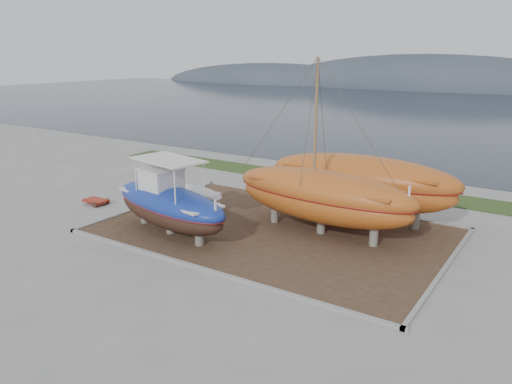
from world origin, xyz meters
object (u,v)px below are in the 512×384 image
Objects in this scene: white_dinghy at (196,197)px; red_trailer at (96,202)px; orange_bare_hull at (360,189)px; orange_sailboat at (324,149)px; blue_caique at (169,197)px.

white_dinghy is 6.66m from red_trailer.
orange_bare_hull is (9.40, 3.46, 1.19)m from white_dinghy.
red_trailer is at bearing -164.61° from orange_sailboat.
orange_sailboat is 4.40m from orange_bare_hull.
orange_sailboat is 4.54× the size of red_trailer.
white_dinghy is 1.88× the size of red_trailer.
orange_sailboat is at bearing -105.68° from orange_bare_hull.
red_trailer is (-15.35, -6.41, -1.73)m from orange_bare_hull.
red_trailer is at bearing -145.12° from white_dinghy.
orange_sailboat is (6.76, 4.48, 2.54)m from blue_caique.
orange_sailboat is at bearing 9.31° from white_dinghy.
orange_sailboat is 15.52m from red_trailer.
blue_caique reaches higher than orange_bare_hull.
orange_sailboat is (8.59, 0.13, 3.94)m from white_dinghy.
blue_caique is 0.81× the size of orange_sailboat.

